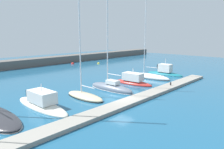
{
  "coord_description": "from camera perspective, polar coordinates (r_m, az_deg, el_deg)",
  "views": [
    {
      "loc": [
        -18.46,
        -15.69,
        7.86
      ],
      "look_at": [
        2.87,
        4.27,
        2.24
      ],
      "focal_mm": 33.46,
      "sensor_mm": 36.0,
      "label": 1
    }
  ],
  "objects": [
    {
      "name": "ground_plane",
      "position": [
        25.47,
        2.63,
        -7.1
      ],
      "size": [
        120.0,
        120.0,
        0.0
      ],
      "primitive_type": "plane",
      "color": "#1E567A"
    },
    {
      "name": "dock_pier",
      "position": [
        24.62,
        4.99,
        -7.31
      ],
      "size": [
        40.36,
        2.02,
        0.38
      ],
      "primitive_type": "cube",
      "color": "gray",
      "rests_on": "ground_plane"
    },
    {
      "name": "breakwater_seawall",
      "position": [
        53.96,
        -26.5,
        2.4
      ],
      "size": [
        108.0,
        3.7,
        1.94
      ],
      "primitive_type": "cube",
      "color": "#5B5651",
      "rests_on": "ground_plane"
    },
    {
      "name": "motorboat_ivory_third",
      "position": [
        24.42,
        -18.74,
        -7.47
      ],
      "size": [
        2.55,
        9.22,
        3.08
      ],
      "rotation": [
        0.0,
        0.0,
        1.6
      ],
      "color": "silver",
      "rests_on": "ground_plane"
    },
    {
      "name": "sailboat_sand_fourth",
      "position": [
        26.57,
        -7.49,
        -5.69
      ],
      "size": [
        2.17,
        6.18,
        13.14
      ],
      "rotation": [
        0.0,
        0.0,
        1.59
      ],
      "color": "beige",
      "rests_on": "ground_plane"
    },
    {
      "name": "sailboat_slate_fifth",
      "position": [
        30.06,
        -0.24,
        -3.49
      ],
      "size": [
        2.26,
        7.61,
        15.69
      ],
      "rotation": [
        0.0,
        0.0,
        1.61
      ],
      "color": "slate",
      "rests_on": "ground_plane"
    },
    {
      "name": "motorboat_red_sixth",
      "position": [
        33.94,
        5.7,
        -1.72
      ],
      "size": [
        2.79,
        6.89,
        2.97
      ],
      "rotation": [
        0.0,
        0.0,
        1.67
      ],
      "color": "#B72D28",
      "rests_on": "ground_plane"
    },
    {
      "name": "sailboat_white_seventh",
      "position": [
        38.87,
        9.99,
        -0.56
      ],
      "size": [
        2.69,
        8.32,
        14.25
      ],
      "rotation": [
        0.0,
        0.0,
        1.64
      ],
      "color": "white",
      "rests_on": "ground_plane"
    },
    {
      "name": "motorboat_teal_eighth",
      "position": [
        42.72,
        14.2,
        0.54
      ],
      "size": [
        2.77,
        7.54,
        3.62
      ],
      "rotation": [
        0.0,
        0.0,
        1.64
      ],
      "color": "#19707F",
      "rests_on": "ground_plane"
    },
    {
      "name": "mooring_buoy_yellow",
      "position": [
        57.29,
        -3.72,
        2.97
      ],
      "size": [
        0.71,
        0.71,
        0.71
      ],
      "primitive_type": "sphere",
      "color": "yellow",
      "rests_on": "ground_plane"
    },
    {
      "name": "mooring_buoy_red",
      "position": [
        57.51,
        -10.69,
        2.83
      ],
      "size": [
        0.87,
        0.87,
        0.87
      ],
      "primitive_type": "sphere",
      "color": "red",
      "rests_on": "ground_plane"
    },
    {
      "name": "dock_bollard",
      "position": [
        32.5,
        15.72,
        -2.44
      ],
      "size": [
        0.2,
        0.2,
        0.44
      ],
      "primitive_type": "cylinder",
      "color": "black",
      "rests_on": "dock_pier"
    }
  ]
}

